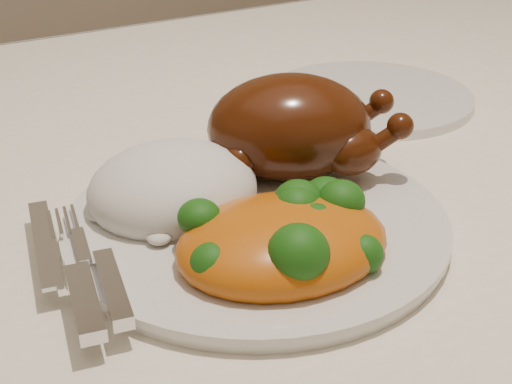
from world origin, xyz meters
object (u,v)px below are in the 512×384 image
dinner_plate (256,223)px  side_plate (369,96)px  roast_chicken (295,127)px  dining_table (321,253)px

dinner_plate → side_plate: (0.24, 0.17, -0.00)m
dinner_plate → side_plate: size_ratio=1.27×
dinner_plate → roast_chicken: 0.09m
dining_table → roast_chicken: roast_chicken is taller
dining_table → roast_chicken: 0.17m
dinner_plate → roast_chicken: size_ratio=1.56×
dining_table → side_plate: size_ratio=7.38×
dining_table → side_plate: (0.12, 0.09, 0.11)m
roast_chicken → side_plate: bearing=58.6°
dinner_plate → side_plate: bearing=34.4°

